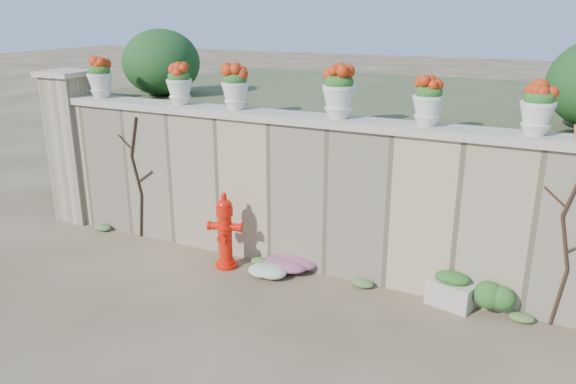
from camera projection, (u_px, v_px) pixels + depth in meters
The scene contains 19 objects.
ground at pixel (235, 324), 6.35m from camera, with size 80.00×80.00×0.00m, color brown.
stone_wall at pixel (303, 196), 7.58m from camera, with size 8.00×0.40×2.00m, color tan.
wall_cap at pixel (303, 119), 7.25m from camera, with size 8.10×0.52×0.10m, color #B8AD9B.
gate_pillar at pixel (74, 146), 9.24m from camera, with size 0.72×0.72×2.48m.
raised_fill at pixel (376, 147), 10.31m from camera, with size 9.00×6.00×2.00m, color #384C23.
back_shrub_left at pixel (161, 62), 9.47m from camera, with size 1.30×1.30×1.10m, color #143814.
vine_left at pixel (137, 176), 8.52m from camera, with size 0.60×0.04×1.91m.
vine_right at pixel (566, 244), 6.03m from camera, with size 0.60×0.04×1.91m.
fire_hydrant at pixel (225, 230), 7.61m from camera, with size 0.47×0.33×1.07m.
planter_box at pixel (451, 290), 6.70m from camera, with size 0.59×0.43×0.44m.
green_shrub at pixel (494, 295), 6.44m from camera, with size 0.57×0.52×0.55m, color #1E5119.
magenta_clump at pixel (292, 263), 7.62m from camera, with size 0.88×0.59×0.23m, color #D22AA4.
white_flowers at pixel (263, 272), 7.40m from camera, with size 0.55×0.44×0.20m, color white.
urn_pot_0 at pixel (100, 78), 8.59m from camera, with size 0.38×0.38×0.60m.
urn_pot_1 at pixel (179, 84), 7.97m from camera, with size 0.37×0.37×0.58m.
urn_pot_2 at pixel (235, 88), 7.58m from camera, with size 0.38×0.38×0.59m.
urn_pot_3 at pixel (339, 92), 6.94m from camera, with size 0.42×0.42×0.65m.
urn_pot_4 at pixel (428, 102), 6.48m from camera, with size 0.36×0.36×0.57m.
urn_pot_5 at pixel (538, 109), 5.99m from camera, with size 0.37×0.37×0.58m.
Camera 1 is at (3.00, -4.74, 3.38)m, focal length 35.00 mm.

